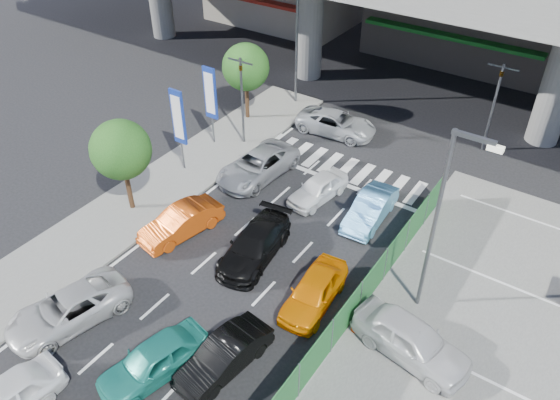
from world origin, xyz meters
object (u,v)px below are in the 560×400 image
Objects in this scene: signboard_far at (210,95)px; hatch_black_mid_right at (224,356)px; sedan_black_mid at (255,245)px; tree_far at (246,67)px; taxi_orange_right at (314,291)px; parked_sedan_white at (411,340)px; traffic_light_left at (241,80)px; wagon_silver_front_left at (258,165)px; street_lamp_left at (299,31)px; signboard_near at (178,120)px; street_lamp_right at (442,212)px; crossing_wagon_silver at (336,123)px; tree_near at (121,150)px; sedan_white_mid_left at (68,309)px; sedan_white_front_mid at (318,188)px; traffic_cone at (357,323)px; kei_truck_front_right at (370,209)px; taxi_orange_left at (181,222)px; taxi_teal_mid at (154,360)px.

signboard_far is 1.22× the size of hatch_black_mid_right.
tree_far is at bearing 119.69° from sedan_black_mid.
taxi_orange_right reaches higher than sedan_black_mid.
hatch_black_mid_right is at bearing 138.72° from parked_sedan_white.
traffic_light_left is 1.05× the size of wagon_silver_front_left.
street_lamp_left reaches higher than signboard_near.
tree_far is 19.16m from parked_sedan_white.
signboard_far is 15.61m from hatch_black_mid_right.
parked_sedan_white is (15.29, -7.46, -2.25)m from signboard_far.
street_lamp_right is 1.69× the size of crossing_wagon_silver.
tree_far is (-14.97, 8.50, -1.38)m from street_lamp_right.
tree_far reaches higher than hatch_black_mid_right.
tree_near is 1.01× the size of crossing_wagon_silver.
traffic_light_left is 6.06m from street_lamp_left.
wagon_silver_front_left is 6.39m from crossing_wagon_silver.
sedan_white_mid_left is at bearing -145.54° from taxi_orange_right.
traffic_light_left is 8.06m from tree_near.
sedan_black_mid is at bearing 160.96° from taxi_orange_right.
signboard_far reaches higher than hatch_black_mid_right.
signboard_far is 8.15m from sedan_white_front_mid.
tree_near reaches higher than parked_sedan_white.
signboard_far is at bearing 150.16° from traffic_cone.
traffic_cone is (3.10, 4.08, -0.19)m from hatch_black_mid_right.
kei_truck_front_right is at bearing 74.10° from sedan_white_mid_left.
signboard_near is at bearing -94.99° from street_lamp_left.
crossing_wagon_silver is at bearing 99.04° from sedan_white_mid_left.
parked_sedan_white reaches higher than sedan_black_mid.
traffic_light_left reaches higher than taxi_orange_left.
traffic_cone is at bearing 102.78° from parked_sedan_white.
taxi_orange_right is 0.83× the size of crossing_wagon_silver.
signboard_far reaches higher than sedan_black_mid.
signboard_near is 4.69m from wagon_silver_front_left.
taxi_orange_right reaches higher than hatch_black_mid_right.
hatch_black_mid_right is (8.83, -18.65, -4.14)m from street_lamp_left.
taxi_orange_right is (1.02, 4.38, 0.04)m from hatch_black_mid_right.
taxi_teal_mid is at bearing -43.06° from taxi_orange_left.
tree_near is at bearing 153.55° from crossing_wagon_silver.
parked_sedan_white reaches higher than hatch_black_mid_right.
tree_far is at bearing 131.78° from hatch_black_mid_right.
crossing_wagon_silver is at bearing 113.84° from hatch_black_mid_right.
street_lamp_right is at bearing -41.63° from street_lamp_left.
street_lamp_right is 1.74× the size of sedan_black_mid.
parked_sedan_white reaches higher than taxi_orange_left.
signboard_far reaches higher than crossing_wagon_silver.
taxi_orange_left is at bearing 138.55° from taxi_teal_mid.
street_lamp_left is 1.67× the size of tree_far.
kei_truck_front_right is at bearing 9.67° from signboard_near.
tree_far reaches higher than kei_truck_front_right.
sedan_white_mid_left is 12.71m from sedan_white_front_mid.
street_lamp_right is 1.70× the size of sedan_white_mid_left.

